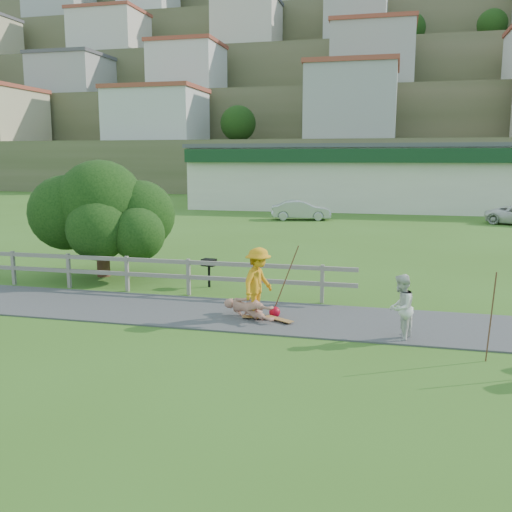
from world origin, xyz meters
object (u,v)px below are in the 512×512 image
Objects in this scene: skater_rider at (258,286)px; tree at (102,230)px; spectator_a at (401,308)px; skater_fallen at (249,308)px; car_silver at (301,210)px; bbq at (209,273)px.

tree is at bearing 75.24° from skater_rider.
skater_rider is 3.56m from spectator_a.
tree reaches higher than skater_rider.
car_silver is (-2.52, 23.58, 0.35)m from skater_fallen.
bbq is at bearing -106.81° from spectator_a.
bbq is (-2.40, 3.30, -0.43)m from skater_rider.
skater_fallen is 3.92m from bbq.
tree is (-6.23, 4.00, 1.32)m from skater_fallen.
skater_fallen is 1.05× the size of spectator_a.
spectator_a reaches higher than car_silver.
spectator_a is 11.10m from tree.
skater_fallen is 7.52m from tree.
bbq is at bearing 53.08° from skater_rider.
skater_rider is 0.46× the size of car_silver.
skater_rider is 0.36× the size of tree.
car_silver is at bearing 100.79° from bbq.
skater_rider is at bearing -31.87° from tree.
spectator_a is 0.31× the size of tree.
skater_fallen is 23.71m from car_silver.
tree is at bearing -97.74° from spectator_a.
spectator_a is at bearing -176.32° from car_silver.
bbq is (4.09, -0.73, -1.16)m from tree.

